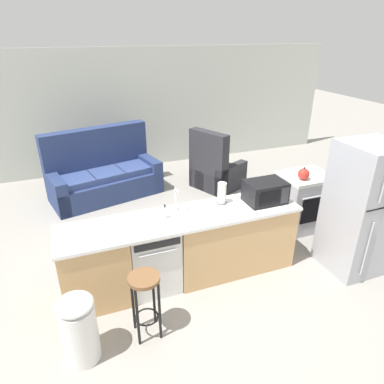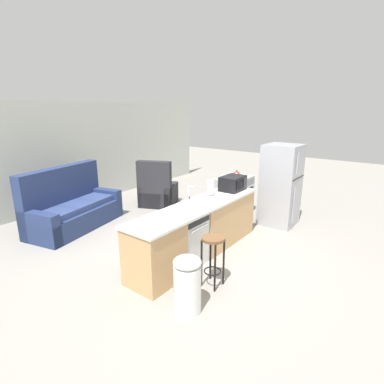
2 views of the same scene
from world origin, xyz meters
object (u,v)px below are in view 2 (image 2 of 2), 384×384
object	(u,v)px
stove_range	(234,195)
soap_bottle	(189,203)
refrigerator	(281,185)
bar_stool	(213,251)
paper_towel_roll	(211,188)
trash_bin	(187,284)
kettle	(237,175)
couch	(71,209)
microwave	(233,183)
armchair	(157,193)
dishwasher	(184,239)

from	to	relation	value
stove_range	soap_bottle	bearing A→B (deg)	-168.19
refrigerator	bar_stool	size ratio (longest dim) A/B	2.33
paper_towel_roll	soap_bottle	world-z (taller)	paper_towel_roll
trash_bin	bar_stool	bearing A→B (deg)	5.62
stove_range	kettle	bearing A→B (deg)	-142.84
trash_bin	couch	distance (m)	3.73
soap_bottle	kettle	xyz separation A→B (m)	(2.24, 0.38, 0.01)
microwave	bar_stool	world-z (taller)	microwave
soap_bottle	kettle	distance (m)	2.27
armchair	trash_bin	bearing A→B (deg)	-131.56
kettle	trash_bin	xyz separation A→B (m)	(-3.35, -1.20, -0.61)
stove_range	armchair	size ratio (longest dim) A/B	0.75
kettle	bar_stool	xyz separation A→B (m)	(-2.69, -1.14, -0.45)
paper_towel_roll	armchair	xyz separation A→B (m)	(0.93, 2.25, -0.69)
dishwasher	trash_bin	size ratio (longest dim) A/B	1.14
soap_bottle	bar_stool	world-z (taller)	soap_bottle
armchair	paper_towel_roll	bearing A→B (deg)	-112.50
trash_bin	microwave	bearing A→B (deg)	17.80
stove_range	paper_towel_roll	distance (m)	1.77
couch	microwave	bearing A→B (deg)	-59.16
microwave	bar_stool	distance (m)	1.97
dishwasher	microwave	bearing A→B (deg)	-0.05
kettle	couch	distance (m)	3.66
soap_bottle	armchair	bearing A→B (deg)	53.99
trash_bin	couch	world-z (taller)	couch
stove_range	kettle	xyz separation A→B (m)	(-0.17, -0.13, 0.53)
refrigerator	bar_stool	xyz separation A→B (m)	(-2.86, -0.17, -0.33)
dishwasher	couch	bearing A→B (deg)	94.17
refrigerator	paper_towel_roll	world-z (taller)	refrigerator
trash_bin	dishwasher	bearing A→B (deg)	40.43
paper_towel_roll	soap_bottle	bearing A→B (deg)	-172.06
refrigerator	microwave	xyz separation A→B (m)	(-1.09, 0.55, 0.18)
soap_bottle	armchair	size ratio (longest dim) A/B	0.15
bar_stool	trash_bin	bearing A→B (deg)	-174.38
bar_stool	paper_towel_roll	bearing A→B (deg)	35.20
dishwasher	kettle	size ratio (longest dim) A/B	4.10
stove_range	trash_bin	distance (m)	3.76
microwave	bar_stool	xyz separation A→B (m)	(-1.77, -0.71, -0.50)
soap_bottle	couch	distance (m)	2.92
microwave	armchair	world-z (taller)	armchair
microwave	couch	bearing A→B (deg)	120.84
stove_range	trash_bin	world-z (taller)	stove_range
stove_range	microwave	size ratio (longest dim) A/B	1.80
dishwasher	paper_towel_roll	bearing A→B (deg)	9.00
trash_bin	couch	xyz separation A→B (m)	(0.71, 3.66, 0.02)
armchair	couch	bearing A→B (deg)	167.34
kettle	armchair	world-z (taller)	armchair
paper_towel_roll	dishwasher	bearing A→B (deg)	-171.00
kettle	couch	xyz separation A→B (m)	(-2.64, 2.46, -0.59)
kettle	trash_bin	size ratio (longest dim) A/B	0.28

